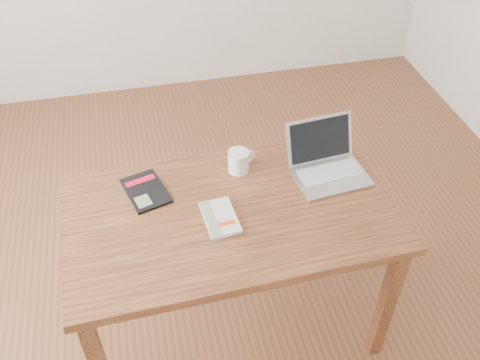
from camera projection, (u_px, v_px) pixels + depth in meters
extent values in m
plane|color=brown|center=(214.00, 291.00, 2.71)|extent=(4.00, 4.00, 0.00)
cube|color=#56301A|center=(231.00, 215.00, 2.09)|extent=(1.31, 0.77, 0.04)
cube|color=#56301A|center=(386.00, 304.00, 2.23)|extent=(0.06, 0.06, 0.71)
cube|color=#56301A|center=(92.00, 248.00, 2.45)|extent=(0.06, 0.06, 0.71)
cube|color=#56301A|center=(330.00, 202.00, 2.67)|extent=(0.06, 0.06, 0.71)
cube|color=beige|center=(220.00, 218.00, 2.04)|extent=(0.14, 0.21, 0.01)
cube|color=silver|center=(220.00, 218.00, 2.04)|extent=(0.13, 0.20, 0.02)
cube|color=gray|center=(210.00, 218.00, 2.02)|extent=(0.06, 0.19, 0.00)
cube|color=#D64C0F|center=(227.00, 223.00, 2.00)|extent=(0.07, 0.02, 0.00)
cube|color=black|center=(146.00, 191.00, 2.15)|extent=(0.20, 0.25, 0.01)
cube|color=red|center=(140.00, 181.00, 2.19)|extent=(0.13, 0.06, 0.00)
cube|color=gray|center=(143.00, 201.00, 2.10)|extent=(0.07, 0.08, 0.00)
cube|color=silver|center=(331.00, 177.00, 2.21)|extent=(0.31, 0.23, 0.01)
cube|color=silver|center=(329.00, 172.00, 2.22)|extent=(0.26, 0.13, 0.00)
cube|color=#BCBCC1|center=(338.00, 186.00, 2.16)|extent=(0.09, 0.05, 0.00)
cube|color=silver|center=(320.00, 139.00, 2.24)|extent=(0.30, 0.10, 0.19)
cube|color=black|center=(320.00, 140.00, 2.23)|extent=(0.27, 0.09, 0.16)
cylinder|color=white|center=(239.00, 161.00, 2.22)|extent=(0.09, 0.09, 0.09)
cylinder|color=black|center=(239.00, 153.00, 2.19)|extent=(0.07, 0.07, 0.01)
torus|color=white|center=(248.00, 157.00, 2.25)|extent=(0.07, 0.04, 0.07)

